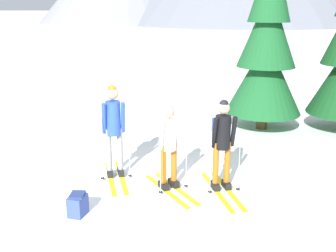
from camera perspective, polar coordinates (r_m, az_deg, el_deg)
ground_plane at (r=8.01m, az=-1.26°, el=-7.87°), size 400.00×400.00×0.00m
skier_in_blue at (r=7.99m, az=-7.63°, el=0.11°), size 0.75×1.67×1.86m
skier_in_white at (r=7.43m, az=0.14°, el=-2.55°), size 1.10×1.49×1.63m
skier_in_black at (r=7.45m, az=7.59°, el=-1.96°), size 0.74×1.70×1.72m
pine_tree_mid at (r=11.21m, az=13.64°, el=10.61°), size 2.02×2.02×4.87m
backpack_on_snow_front at (r=6.94m, az=-12.49°, el=-10.66°), size 0.31×0.37×0.38m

